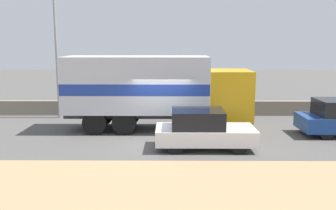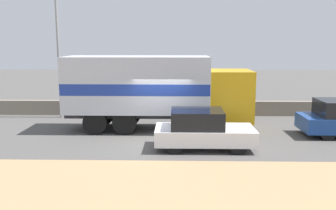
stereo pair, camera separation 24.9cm
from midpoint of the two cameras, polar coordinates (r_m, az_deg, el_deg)
ground_plane at (r=15.50m, az=-0.60°, el=-5.69°), size 80.00×80.00×0.00m
dirt_shoulder_foreground at (r=9.84m, az=-1.87°, el=-14.87°), size 60.00×6.91×0.04m
stone_wall_backdrop at (r=21.05m, az=-0.05°, el=-0.45°), size 60.00×0.35×0.81m
street_lamp at (r=20.89m, az=-16.16°, el=10.31°), size 0.56×0.28×7.82m
box_truck at (r=17.34m, az=-1.88°, el=2.56°), size 8.54×2.42×3.43m
car_hatchback at (r=14.53m, az=5.70°, el=-3.75°), size 3.81×1.84×1.52m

